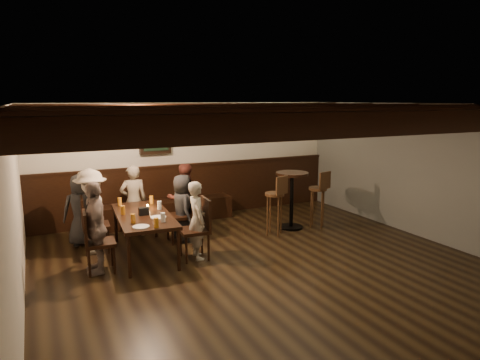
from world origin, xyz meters
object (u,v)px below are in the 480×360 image
person_right_near (182,208)px  chair_left_near (95,235)px  bar_stool_right (317,206)px  chair_right_far (196,240)px  person_bench_right (184,198)px  person_bench_left (81,210)px  person_right_far (197,220)px  bar_stool_left (275,213)px  person_bench_centre (134,201)px  high_top_table (292,192)px  chair_left_far (99,253)px  person_left_far (96,228)px  dining_table (143,218)px  chair_right_near (181,225)px  person_left_near (92,211)px

person_right_near → chair_left_near: bearing=90.0°
chair_left_near → bar_stool_right: size_ratio=0.83×
chair_left_near → chair_right_far: (1.37, -1.00, 0.01)m
chair_left_near → person_bench_right: bearing=105.5°
person_bench_left → person_right_far: person_bench_left is taller
chair_right_far → bar_stool_left: size_ratio=0.86×
person_bench_centre → high_top_table: bearing=167.4°
chair_right_far → person_bench_centre: bearing=25.6°
chair_left_far → bar_stool_right: bearing=100.1°
chair_left_near → person_right_near: size_ratio=0.78×
chair_left_far → person_left_far: bearing=-90.0°
person_bench_centre → person_bench_right: size_ratio=1.00×
dining_table → high_top_table: bearing=7.9°
chair_right_near → person_right_far: (-0.03, -0.90, 0.32)m
person_right_near → dining_table: bearing=121.0°
chair_left_near → bar_stool_right: bar_stool_right is taller
chair_right_far → person_bench_centre: size_ratio=0.73×
person_bench_left → person_right_far: size_ratio=1.00×
person_bench_centre → person_bench_right: 0.91m
chair_left_near → person_bench_centre: (0.76, 0.55, 0.38)m
chair_left_near → person_right_near: bearing=90.0°
person_right_far → bar_stool_right: size_ratio=1.10×
person_left_near → person_right_far: bearing=59.0°
chair_right_far → person_bench_right: 1.41m
bar_stool_left → bar_stool_right: 1.00m
chair_left_far → bar_stool_right: (4.16, 0.44, 0.14)m
dining_table → high_top_table: size_ratio=1.69×
dining_table → high_top_table: 2.92m
dining_table → person_left_near: person_left_near is taller
chair_left_far → chair_right_far: bearing=90.0°
chair_left_far → person_right_far: 1.51m
high_top_table → chair_right_far: bearing=-162.6°
chair_left_far → person_right_near: 1.75m
chair_right_near → bar_stool_left: bearing=-99.7°
dining_table → chair_right_near: size_ratio=1.92×
person_left_near → person_bench_right: bearing=105.3°
person_bench_centre → person_right_near: size_ratio=1.11×
person_right_far → chair_right_near: bearing=1.9°
bar_stool_right → bar_stool_left: bearing=168.0°
chair_right_far → person_left_near: bearing=58.5°
dining_table → person_bench_right: 1.27m
chair_left_near → chair_left_far: (-0.06, -0.90, -0.00)m
chair_left_near → high_top_table: size_ratio=0.84×
chair_left_near → person_bench_right: person_bench_right is taller
person_right_near → bar_stool_right: person_right_near is taller
person_bench_right → bar_stool_right: 2.59m
person_bench_left → person_right_far: bearing=140.7°
person_left_far → bar_stool_left: 3.22m
person_left_near → person_right_far: person_left_near is taller
chair_right_near → chair_left_near: bearing=90.0°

